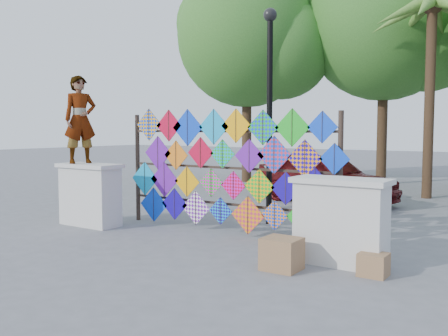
{
  "coord_description": "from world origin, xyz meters",
  "views": [
    {
      "loc": [
        5.3,
        -7.15,
        1.99
      ],
      "look_at": [
        0.1,
        0.6,
        1.26
      ],
      "focal_mm": 40.0,
      "sensor_mm": 36.0,
      "label": 1
    }
  ],
  "objects_px": {
    "vendor_woman": "(80,120)",
    "sedan": "(325,177)",
    "kite_rack": "(226,170)",
    "lamppost": "(270,95)"
  },
  "relations": [
    {
      "from": "sedan",
      "to": "lamppost",
      "type": "xyz_separation_m",
      "value": [
        0.21,
        -3.54,
        2.0
      ]
    },
    {
      "from": "kite_rack",
      "to": "sedan",
      "type": "relative_size",
      "value": 1.23
    },
    {
      "from": "vendor_woman",
      "to": "sedan",
      "type": "bearing_deg",
      "value": -4.0
    },
    {
      "from": "kite_rack",
      "to": "vendor_woman",
      "type": "relative_size",
      "value": 2.73
    },
    {
      "from": "sedan",
      "to": "lamppost",
      "type": "bearing_deg",
      "value": -162.31
    },
    {
      "from": "sedan",
      "to": "lamppost",
      "type": "distance_m",
      "value": 4.07
    },
    {
      "from": "kite_rack",
      "to": "vendor_woman",
      "type": "bearing_deg",
      "value": -162.86
    },
    {
      "from": "vendor_woman",
      "to": "lamppost",
      "type": "height_order",
      "value": "lamppost"
    },
    {
      "from": "sedan",
      "to": "lamppost",
      "type": "relative_size",
      "value": 0.9
    },
    {
      "from": "vendor_woman",
      "to": "kite_rack",
      "type": "bearing_deg",
      "value": -48.96
    }
  ]
}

